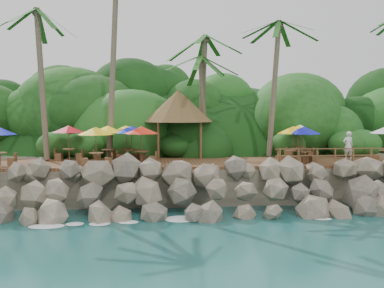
{
  "coord_description": "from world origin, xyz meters",
  "views": [
    {
      "loc": [
        -2.38,
        -21.2,
        5.45
      ],
      "look_at": [
        0.0,
        6.0,
        3.4
      ],
      "focal_mm": 41.36,
      "sensor_mm": 36.0,
      "label": 1
    }
  ],
  "objects": [
    {
      "name": "foam_line",
      "position": [
        0.0,
        0.3,
        0.03
      ],
      "size": [
        25.2,
        0.8,
        0.06
      ],
      "color": "white",
      "rests_on": "ground"
    },
    {
      "name": "dining_clusters",
      "position": [
        -0.18,
        5.84,
        4.15
      ],
      "size": [
        25.07,
        5.26,
        2.23
      ],
      "color": "brown",
      "rests_on": "terrace"
    },
    {
      "name": "waiter",
      "position": [
        10.14,
        6.21,
        3.22
      ],
      "size": [
        0.68,
        0.45,
        1.83
      ],
      "primitive_type": "imported",
      "rotation": [
        0.0,
        0.0,
        3.17
      ],
      "color": "white",
      "rests_on": "terrace"
    },
    {
      "name": "jungle_foliage",
      "position": [
        0.0,
        15.0,
        0.0
      ],
      "size": [
        44.0,
        16.0,
        12.0
      ],
      "primitive_type": null,
      "color": "#143811",
      "rests_on": "ground"
    },
    {
      "name": "ground",
      "position": [
        0.0,
        0.0,
        0.0
      ],
      "size": [
        140.0,
        140.0,
        0.0
      ],
      "primitive_type": "plane",
      "color": "#19514F",
      "rests_on": "ground"
    },
    {
      "name": "railing",
      "position": [
        8.75,
        3.65,
        2.91
      ],
      "size": [
        8.3,
        0.1,
        1.0
      ],
      "color": "brown",
      "rests_on": "terrace"
    },
    {
      "name": "palms",
      "position": [
        1.4,
        8.68,
        11.78
      ],
      "size": [
        30.33,
        7.43,
        14.33
      ],
      "color": "brown",
      "rests_on": "ground"
    },
    {
      "name": "land_base",
      "position": [
        0.0,
        16.0,
        1.05
      ],
      "size": [
        32.0,
        25.2,
        2.1
      ],
      "primitive_type": "cube",
      "color": "gray",
      "rests_on": "ground"
    },
    {
      "name": "terrace",
      "position": [
        0.0,
        6.0,
        2.2
      ],
      "size": [
        26.0,
        5.0,
        0.2
      ],
      "primitive_type": "cube",
      "color": "brown",
      "rests_on": "land_base"
    },
    {
      "name": "seawall",
      "position": [
        0.0,
        2.0,
        1.15
      ],
      "size": [
        29.0,
        4.0,
        2.3
      ],
      "primitive_type": null,
      "color": "gray",
      "rests_on": "ground"
    },
    {
      "name": "jungle_hill",
      "position": [
        0.0,
        23.5,
        0.0
      ],
      "size": [
        44.8,
        28.0,
        15.4
      ],
      "primitive_type": "ellipsoid",
      "color": "#143811",
      "rests_on": "ground"
    },
    {
      "name": "palapa",
      "position": [
        -0.67,
        9.13,
        5.79
      ],
      "size": [
        4.71,
        4.71,
        4.6
      ],
      "color": "brown",
      "rests_on": "ground"
    }
  ]
}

